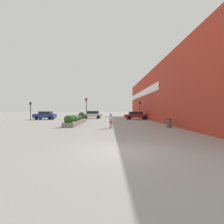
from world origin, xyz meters
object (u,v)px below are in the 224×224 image
(skateboard, at_px, (111,128))
(car_rightmost, at_px, (182,115))
(trash_bin, at_px, (169,123))
(skateboarder, at_px, (111,119))
(traffic_light_left, at_px, (86,105))
(car_center_left, at_px, (136,115))
(car_center_right, at_px, (92,115))
(car_leftmost, at_px, (45,115))
(traffic_light_right, at_px, (140,107))
(traffic_light_far_left, at_px, (30,108))

(skateboard, bearing_deg, car_rightmost, 61.23)
(trash_bin, bearing_deg, car_rightmost, 62.80)
(skateboarder, relative_size, trash_bin, 1.50)
(traffic_light_left, bearing_deg, car_center_left, 23.15)
(skateboarder, distance_m, traffic_light_left, 12.77)
(traffic_light_left, bearing_deg, car_center_right, 87.22)
(skateboarder, bearing_deg, car_center_left, 84.57)
(car_leftmost, xyz_separation_m, traffic_light_right, (17.42, -3.08, 1.46))
(car_leftmost, distance_m, traffic_light_far_left, 3.84)
(car_rightmost, relative_size, traffic_light_right, 1.44)
(car_rightmost, height_order, traffic_light_right, traffic_light_right)
(traffic_light_right, bearing_deg, skateboarder, -112.06)
(skateboarder, relative_size, car_center_right, 0.32)
(car_leftmost, xyz_separation_m, car_center_left, (17.29, 0.07, -0.01))
(car_leftmost, height_order, traffic_light_left, traffic_light_left)
(car_center_left, relative_size, traffic_light_left, 1.22)
(car_leftmost, height_order, car_center_right, car_center_right)
(car_center_right, relative_size, traffic_light_far_left, 1.37)
(trash_bin, bearing_deg, car_center_right, 117.46)
(traffic_light_right, xyz_separation_m, traffic_light_far_left, (-18.66, -0.29, -0.10))
(car_leftmost, bearing_deg, trash_bin, -129.81)
(skateboard, xyz_separation_m, car_center_left, (5.02, 15.87, 0.73))
(trash_bin, distance_m, traffic_light_far_left, 22.92)
(skateboard, height_order, traffic_light_left, traffic_light_left)
(trash_bin, bearing_deg, traffic_light_left, 131.17)
(traffic_light_far_left, bearing_deg, traffic_light_right, 0.88)
(skateboard, relative_size, car_leftmost, 0.16)
(skateboarder, bearing_deg, car_rightmost, 61.23)
(car_leftmost, height_order, traffic_light_far_left, traffic_light_far_left)
(car_center_left, relative_size, traffic_light_right, 1.40)
(skateboard, xyz_separation_m, skateboarder, (-0.00, 0.00, 0.85))
(traffic_light_left, bearing_deg, trash_bin, -48.83)
(skateboarder, distance_m, traffic_light_right, 13.79)
(traffic_light_left, bearing_deg, skateboarder, -71.58)
(car_leftmost, relative_size, car_rightmost, 0.82)
(trash_bin, distance_m, car_center_left, 15.35)
(trash_bin, height_order, car_rightmost, car_rightmost)
(car_center_left, bearing_deg, traffic_light_far_left, -79.48)
(traffic_light_far_left, bearing_deg, traffic_light_left, -2.52)
(skateboard, height_order, traffic_light_far_left, traffic_light_far_left)
(skateboard, distance_m, car_center_right, 19.53)
(car_center_right, height_order, traffic_light_far_left, traffic_light_far_left)
(skateboard, relative_size, car_rightmost, 0.13)
(trash_bin, relative_size, traffic_light_far_left, 0.29)
(car_center_left, bearing_deg, skateboard, -17.55)
(car_leftmost, distance_m, car_center_left, 17.29)
(car_center_right, bearing_deg, car_rightmost, -99.27)
(skateboard, bearing_deg, skateboarder, 105.70)
(skateboard, distance_m, car_leftmost, 20.02)
(car_center_left, xyz_separation_m, car_center_right, (-8.67, 3.30, 0.03))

